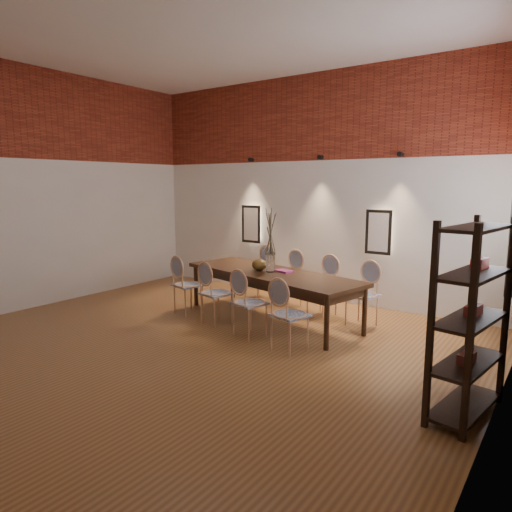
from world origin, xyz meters
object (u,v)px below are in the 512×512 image
Objects in this scene: chair_far_d at (362,295)px; shelving_rack at (471,319)px; chair_far_a at (258,273)px; chair_far_c at (322,286)px; chair_near_b at (216,293)px; chair_near_d at (290,315)px; vase at (270,262)px; chair_near_a at (188,285)px; book at (284,271)px; dining_table at (271,296)px; bowl at (259,265)px; chair_far_b at (288,279)px; chair_near_c at (250,303)px.

chair_far_d is 0.52× the size of shelving_rack.
chair_far_a and chair_far_c have the same top height.
chair_near_b is 1.52m from chair_near_d.
chair_far_a is at bearing 146.03° from chair_near_d.
chair_far_c is 3.13× the size of vase.
book is at bearing 35.63° from chair_near_a.
chair_far_c is 0.73m from book.
bowl is at bearing -166.63° from dining_table.
chair_far_b reaches higher than book.
chair_far_c is at bearing 180.00° from chair_far_b.
chair_far_a reaches higher than dining_table.
chair_far_d is 3.62× the size of book.
chair_near_a is 1.00× the size of chair_near_d.
book is at bearing 60.67° from chair_near_b.
shelving_rack reaches higher than chair_near_c.
chair_near_d is 2.75m from chair_far_a.
chair_far_b is (-0.20, 0.83, 0.09)m from dining_table.
chair_far_c is at bearing 63.67° from dining_table.
chair_far_a is 1.45m from book.
chair_far_b is at bearing 89.13° from bowl.
dining_table is 3.24× the size of chair_near_d.
vase is (0.53, 0.67, 0.43)m from chair_near_b.
bowl is (1.07, 0.50, 0.37)m from chair_near_a.
vase is at bearing 62.88° from chair_far_c.
chair_near_d reaches higher than book.
chair_far_d is (2.23, -0.50, 0.00)m from chair_far_a.
chair_near_d is 3.62× the size of book.
book is (-1.12, -0.39, 0.30)m from chair_far_d.
chair_near_d is 1.45m from vase.
chair_far_d is at bearing 21.04° from vase.
vase is at bearing 115.52° from chair_far_b.
chair_far_c and chair_far_d have the same top height.
shelving_rack is (2.55, -2.11, 0.43)m from chair_far_c.
dining_table is 3.24× the size of chair_far_c.
chair_far_b is 1.00× the size of chair_far_c.
chair_near_a is at bearing 180.00° from chair_near_b.
bowl is (-1.50, -0.50, 0.37)m from chair_far_d.
chair_near_a is 1.54m from chair_far_a.
vase is (-0.22, 0.84, 0.43)m from chair_near_c.
chair_far_d reaches higher than bowl.
chair_near_c is at bearing 116.33° from chair_far_b.
bowl is at bearing -163.09° from book.
chair_near_c and chair_far_b have the same top height.
shelving_rack is at bearing 153.00° from chair_far_c.
book is at bearing 129.39° from chair_far_b.
chair_far_a is 1.52m from chair_far_c.
chair_far_a is (0.34, 1.50, 0.00)m from chair_near_a.
shelving_rack reaches higher than book.
bowl is at bearing 138.67° from chair_far_a.
book is at bearing 47.39° from dining_table.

